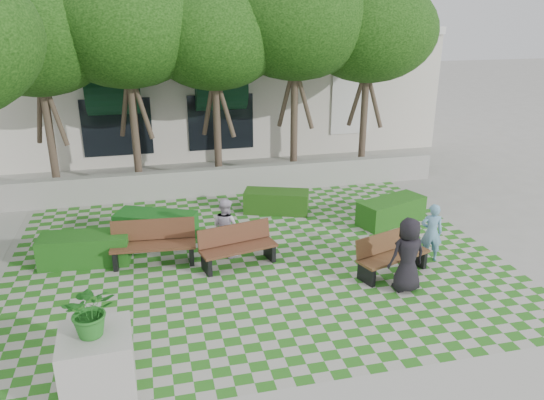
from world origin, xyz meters
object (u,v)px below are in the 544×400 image
object	(u,v)px
hedge_midleft	(156,226)
planter_front	(96,351)
hedge_east	(391,211)
hedge_midright	(276,202)
person_white	(226,227)
bench_mid	(237,247)
bench_west	(154,244)
hedge_west	(85,249)
person_blue	(431,232)
bench_east	(391,255)
person_dark	(408,255)

from	to	relation	value
hedge_midleft	planter_front	world-z (taller)	planter_front
hedge_east	planter_front	bearing A→B (deg)	-144.49
hedge_midright	planter_front	distance (m)	8.64
planter_front	person_white	world-z (taller)	planter_front
bench_mid	person_white	world-z (taller)	person_white
bench_west	hedge_west	bearing A→B (deg)	170.93
person_blue	person_white	distance (m)	5.10
hedge_east	person_white	bearing A→B (deg)	-169.07
bench_mid	hedge_west	bearing A→B (deg)	152.28
person_white	bench_east	bearing A→B (deg)	-156.11
bench_east	hedge_midright	distance (m)	4.76
planter_front	hedge_east	bearing A→B (deg)	35.51
hedge_midleft	person_blue	size ratio (longest dim) A/B	1.43
bench_east	hedge_east	xyz separation A→B (m)	(1.37, 2.86, -0.11)
bench_west	hedge_west	size ratio (longest dim) A/B	0.98
hedge_west	planter_front	distance (m)	5.04
planter_front	person_dark	xyz separation A→B (m)	(6.41, 1.91, 0.04)
bench_mid	person_white	xyz separation A→B (m)	(-0.19, 0.61, 0.28)
person_white	bench_west	bearing A→B (deg)	52.65
planter_front	person_white	size ratio (longest dim) A/B	1.33
hedge_midright	hedge_west	distance (m)	5.83
bench_east	hedge_east	distance (m)	3.17
person_dark	person_white	distance (m)	4.51
hedge_midright	hedge_midleft	world-z (taller)	hedge_midleft
bench_mid	bench_west	distance (m)	2.06
hedge_east	planter_front	xyz separation A→B (m)	(-7.83, -5.59, 0.45)
bench_west	hedge_east	bearing A→B (deg)	13.18
bench_east	hedge_east	bearing A→B (deg)	45.79
bench_west	person_white	xyz separation A→B (m)	(1.79, 0.04, 0.24)
hedge_east	planter_front	distance (m)	9.63
hedge_midleft	person_white	world-z (taller)	person_white
bench_west	bench_east	bearing A→B (deg)	-14.02
person_dark	hedge_midleft	bearing A→B (deg)	-42.14
hedge_midleft	person_dark	xyz separation A→B (m)	(5.29, -4.11, 0.48)
person_blue	person_dark	bearing A→B (deg)	60.93
hedge_midleft	person_dark	bearing A→B (deg)	-37.83
bench_west	hedge_west	xyz separation A→B (m)	(-1.65, 0.40, -0.14)
hedge_midleft	hedge_west	bearing A→B (deg)	-149.18
hedge_midleft	person_white	distance (m)	2.23
planter_front	person_blue	world-z (taller)	planter_front
hedge_midright	planter_front	xyz separation A→B (m)	(-4.77, -7.18, 0.47)
hedge_east	hedge_west	xyz separation A→B (m)	(-8.46, -0.61, 0.01)
bench_mid	hedge_east	xyz separation A→B (m)	(4.83, 1.58, -0.11)
bench_mid	hedge_east	bearing A→B (deg)	5.42
hedge_midleft	hedge_west	xyz separation A→B (m)	(-1.75, -1.04, -0.00)
bench_east	hedge_midright	xyz separation A→B (m)	(-1.68, 4.46, -0.13)
hedge_west	bench_east	bearing A→B (deg)	-17.62
person_blue	person_dark	size ratio (longest dim) A/B	0.87
bench_mid	person_dark	xyz separation A→B (m)	(3.42, -2.09, 0.38)
bench_mid	bench_west	bearing A→B (deg)	151.27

